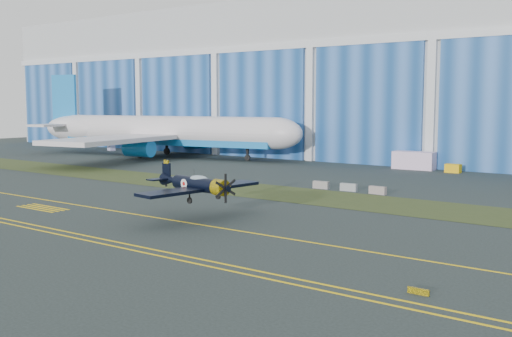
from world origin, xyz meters
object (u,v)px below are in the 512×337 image
Objects in this scene: jetliner at (165,99)px; tug at (453,168)px; shipping_container at (414,160)px; warbird at (196,184)px.

jetliner is 54.74m from tug.
jetliner is 11.31× the size of shipping_container.
warbird reaches higher than shipping_container.
jetliner reaches higher than warbird.
tug is (6.83, 49.28, -2.50)m from warbird.
warbird is at bearing -93.25° from shipping_container.
tug is at bearing -11.12° from shipping_container.
jetliner is at bearing 145.58° from warbird.
jetliner is 32.86× the size of tug.
warbird is 49.82m from tug.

